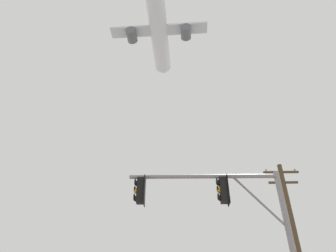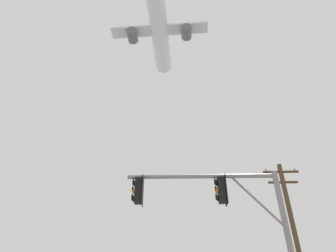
% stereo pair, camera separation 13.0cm
% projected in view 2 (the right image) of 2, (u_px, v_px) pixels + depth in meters
% --- Properties ---
extents(signal_pole_near, '(5.41, 0.51, 5.63)m').
position_uv_depth(signal_pole_near, '(225.00, 210.00, 9.97)').
color(signal_pole_near, gray).
rests_on(signal_pole_near, ground).
extents(utility_pole, '(2.20, 0.28, 9.52)m').
position_uv_depth(utility_pole, '(295.00, 237.00, 16.56)').
color(utility_pole, brown).
rests_on(utility_pole, ground).
extents(airplane, '(19.29, 24.97, 6.83)m').
position_uv_depth(airplane, '(160.00, 31.00, 59.69)').
color(airplane, white).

